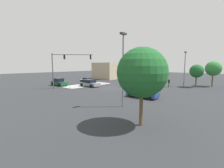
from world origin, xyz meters
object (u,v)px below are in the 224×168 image
(street_light_pole_a, at_px, (185,66))
(tree_corner_a, at_px, (213,69))
(street_light_pole_b, at_px, (123,63))
(fire_hydrant, at_px, (108,81))
(car_3, at_px, (87,81))
(pedestrian, at_px, (169,82))
(car_0, at_px, (90,83))
(car_4, at_px, (142,93))
(traffic_signal_mast, at_px, (65,63))
(tree_corner_c, at_px, (142,73))
(car_1, at_px, (132,84))
(car_2, at_px, (59,82))
(tree_corner_b, at_px, (197,71))

(street_light_pole_a, relative_size, tree_corner_a, 1.35)
(street_light_pole_b, xyz_separation_m, fire_hydrant, (-16.91, -17.55, -4.33))
(car_3, xyz_separation_m, pedestrian, (-6.27, 18.58, 0.36))
(car_0, distance_m, car_4, 14.35)
(traffic_signal_mast, height_order, pedestrian, traffic_signal_mast)
(traffic_signal_mast, xyz_separation_m, car_4, (-2.55, 15.39, -4.26))
(street_light_pole_a, bearing_deg, tree_corner_c, 8.27)
(street_light_pole_b, bearing_deg, car_1, -150.53)
(street_light_pole_a, bearing_deg, car_0, -50.21)
(tree_corner_a, bearing_deg, traffic_signal_mast, -43.79)
(street_light_pole_b, bearing_deg, car_2, -102.28)
(pedestrian, bearing_deg, fire_hydrant, -41.71)
(car_1, distance_m, street_light_pole_b, 16.12)
(car_1, bearing_deg, car_3, 8.58)
(tree_corner_a, distance_m, tree_corner_b, 4.42)
(tree_corner_c, bearing_deg, car_4, -150.99)
(traffic_signal_mast, distance_m, car_0, 6.71)
(car_0, bearing_deg, traffic_signal_mast, -105.44)
(traffic_signal_mast, xyz_separation_m, pedestrian, (-15.07, 14.66, -3.94))
(street_light_pole_a, bearing_deg, tree_corner_a, 133.28)
(car_4, distance_m, street_light_pole_a, 15.94)
(car_0, height_order, car_4, car_0)
(street_light_pole_a, height_order, tree_corner_c, street_light_pole_a)
(traffic_signal_mast, relative_size, tree_corner_a, 1.25)
(car_2, relative_size, tree_corner_c, 0.76)
(traffic_signal_mast, relative_size, fire_hydrant, 7.94)
(tree_corner_c, bearing_deg, street_light_pole_b, -128.07)
(car_3, relative_size, pedestrian, 2.33)
(car_2, height_order, car_3, car_2)
(tree_corner_a, bearing_deg, street_light_pole_a, -46.72)
(car_0, xyz_separation_m, tree_corner_c, (11.40, 19.06, 3.30))
(traffic_signal_mast, distance_m, car_4, 16.17)
(car_4, height_order, street_light_pole_a, street_light_pole_a)
(tree_corner_c, bearing_deg, car_2, -107.16)
(street_light_pole_b, bearing_deg, pedestrian, -175.06)
(traffic_signal_mast, bearing_deg, car_0, 30.94)
(car_3, bearing_deg, street_light_pole_b, 149.10)
(car_0, height_order, tree_corner_a, tree_corner_a)
(traffic_signal_mast, height_order, car_1, traffic_signal_mast)
(car_4, bearing_deg, fire_hydrant, 145.04)
(car_1, height_order, car_4, car_4)
(car_1, distance_m, car_2, 16.30)
(tree_corner_b, bearing_deg, traffic_signal_mast, -45.54)
(traffic_signal_mast, relative_size, car_0, 1.42)
(car_0, height_order, car_1, car_0)
(tree_corner_a, bearing_deg, car_2, -51.80)
(tree_corner_a, xyz_separation_m, tree_corner_c, (28.63, -1.04, 0.16))
(car_1, bearing_deg, fire_hydrant, -17.49)
(car_4, bearing_deg, street_light_pole_a, 83.72)
(tree_corner_a, bearing_deg, car_1, -47.18)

